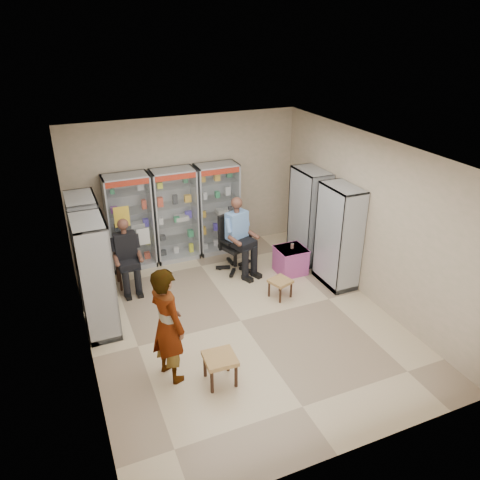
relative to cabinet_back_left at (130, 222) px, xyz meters
name	(u,v)px	position (x,y,z in m)	size (l,w,h in m)	color
floor	(241,321)	(1.30, -2.73, -1.00)	(6.00, 6.00, 0.00)	#C7B18A
room_shell	(241,216)	(1.30, -2.73, 0.97)	(5.02, 6.02, 3.01)	#C3AA91
cabinet_back_left	(130,222)	(0.00, 0.00, 0.00)	(0.90, 0.50, 2.00)	#B7B8BF
cabinet_back_mid	(175,215)	(0.95, 0.00, 0.00)	(0.90, 0.50, 2.00)	#A1A3A8
cabinet_back_right	(217,209)	(1.90, 0.00, 0.00)	(0.90, 0.50, 2.00)	#A6A9AD
cabinet_right_far	(309,216)	(3.53, -1.13, 0.00)	(0.50, 0.90, 2.00)	#ABACB2
cabinet_right_near	(338,236)	(3.53, -2.23, 0.00)	(0.50, 0.90, 2.00)	#9FA2A6
cabinet_left_far	(88,249)	(-0.93, -0.93, 0.00)	(0.50, 0.90, 2.00)	#ACADB3
cabinet_left_near	(96,277)	(-0.93, -2.03, 0.00)	(0.50, 0.90, 2.00)	#B0B3B7
wooden_chair	(127,263)	(-0.25, -0.73, -0.53)	(0.42, 0.42, 0.94)	#331E13
seated_customer	(126,255)	(-0.25, -0.78, -0.33)	(0.44, 0.60, 1.34)	black
office_chair	(235,243)	(1.92, -0.97, -0.41)	(0.65, 0.65, 1.19)	black
seated_shopkeeper	(236,237)	(1.92, -1.02, -0.24)	(0.50, 0.69, 1.51)	#7293E1
pink_trunk	(291,260)	(2.91, -1.53, -0.73)	(0.56, 0.54, 0.54)	#AF468C
tea_glass	(292,246)	(2.94, -1.53, -0.41)	(0.07, 0.07, 0.09)	#5B2E07
woven_stool_a	(280,288)	(2.28, -2.30, -0.82)	(0.36, 0.36, 0.36)	#AC8148
woven_stool_b	(220,369)	(0.45, -3.98, -0.78)	(0.44, 0.44, 0.44)	olive
standing_man	(167,325)	(-0.17, -3.58, -0.11)	(0.65, 0.43, 1.79)	gray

